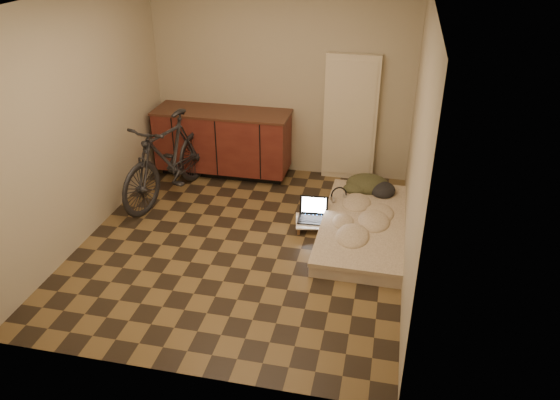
% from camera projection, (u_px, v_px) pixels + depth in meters
% --- Properties ---
extents(room_shell, '(3.50, 4.00, 2.60)m').
position_uv_depth(room_shell, '(239.00, 133.00, 5.49)').
color(room_shell, brown).
rests_on(room_shell, ground).
extents(cabinets, '(1.84, 0.62, 0.91)m').
position_uv_depth(cabinets, '(223.00, 142.00, 7.49)').
color(cabinets, black).
rests_on(cabinets, ground).
extents(appliance_panel, '(0.70, 0.10, 1.70)m').
position_uv_depth(appliance_panel, '(350.00, 119.00, 7.20)').
color(appliance_panel, beige).
rests_on(appliance_panel, ground).
extents(bicycle, '(0.97, 1.91, 1.19)m').
position_uv_depth(bicycle, '(168.00, 154.00, 6.80)').
color(bicycle, black).
rests_on(bicycle, ground).
extents(futon, '(0.98, 1.99, 0.17)m').
position_uv_depth(futon, '(364.00, 227.00, 6.24)').
color(futon, beige).
rests_on(futon, ground).
extents(clothing_pile, '(0.57, 0.48, 0.23)m').
position_uv_depth(clothing_pile, '(371.00, 181.00, 6.84)').
color(clothing_pile, '#3A3B22').
rests_on(clothing_pile, futon).
extents(headphones, '(0.30, 0.30, 0.15)m').
position_uv_depth(headphones, '(339.00, 195.00, 6.59)').
color(headphones, black).
rests_on(headphones, futon).
extents(lap_desk, '(0.64, 0.48, 0.10)m').
position_uv_depth(lap_desk, '(321.00, 222.00, 6.34)').
color(lap_desk, brown).
rests_on(lap_desk, ground).
extents(laptop, '(0.35, 0.32, 0.23)m').
position_uv_depth(laptop, '(313.00, 214.00, 6.37)').
color(laptop, black).
rests_on(laptop, lap_desk).
extents(mouse, '(0.10, 0.12, 0.04)m').
position_uv_depth(mouse, '(336.00, 221.00, 6.28)').
color(mouse, white).
rests_on(mouse, lap_desk).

